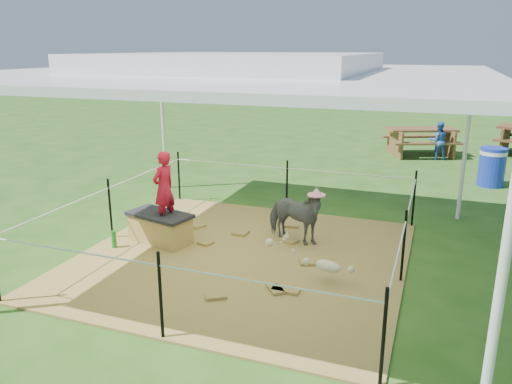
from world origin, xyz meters
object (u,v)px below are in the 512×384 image
(pony, at_px, (294,216))
(foal, at_px, (328,264))
(straw_bale, at_px, (160,229))
(picnic_table_near, at_px, (420,142))
(woman, at_px, (163,182))
(trash_barrel, at_px, (492,167))
(distant_person, at_px, (438,141))
(green_bottle, at_px, (114,239))

(pony, height_order, foal, pony)
(straw_bale, height_order, pony, pony)
(picnic_table_near, bearing_deg, woman, -134.02)
(trash_barrel, bearing_deg, straw_bale, -132.80)
(straw_bale, bearing_deg, trash_barrel, 47.20)
(foal, bearing_deg, pony, 141.04)
(pony, distance_m, foal, 1.45)
(foal, bearing_deg, woman, -173.43)
(pony, distance_m, trash_barrel, 5.78)
(pony, xyz_separation_m, distant_person, (1.99, 7.33, 0.06))
(foal, relative_size, trash_barrel, 1.09)
(straw_bale, height_order, green_bottle, straw_bale)
(trash_barrel, bearing_deg, pony, -123.14)
(trash_barrel, bearing_deg, picnic_table_near, 119.46)
(woman, bearing_deg, straw_bale, -76.77)
(woman, height_order, trash_barrel, woman)
(woman, relative_size, distant_person, 1.09)
(straw_bale, xyz_separation_m, picnic_table_near, (3.48, 8.45, 0.15))
(foal, distance_m, distant_person, 8.61)
(foal, xyz_separation_m, trash_barrel, (2.36, 6.03, 0.14))
(green_bottle, distance_m, pony, 2.78)
(woman, bearing_deg, trash_barrel, 150.99)
(pony, bearing_deg, foal, -131.84)
(straw_bale, distance_m, foal, 2.82)
(woman, height_order, distant_person, woman)
(pony, height_order, trash_barrel, pony)
(picnic_table_near, bearing_deg, distant_person, -63.56)
(distant_person, bearing_deg, straw_bale, 45.98)
(trash_barrel, bearing_deg, distant_person, 115.15)
(straw_bale, distance_m, pony, 2.10)
(pony, bearing_deg, straw_bale, 123.73)
(woman, relative_size, pony, 1.12)
(woman, xyz_separation_m, trash_barrel, (5.03, 5.54, -0.59))
(trash_barrel, bearing_deg, foal, -111.33)
(trash_barrel, relative_size, distant_person, 0.83)
(woman, relative_size, picnic_table_near, 0.61)
(pony, relative_size, picnic_table_near, 0.54)
(woman, bearing_deg, green_bottle, -42.08)
(trash_barrel, distance_m, distant_person, 2.76)
(straw_bale, relative_size, picnic_table_near, 0.50)
(foal, bearing_deg, straw_bale, -173.06)
(trash_barrel, height_order, distant_person, distant_person)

